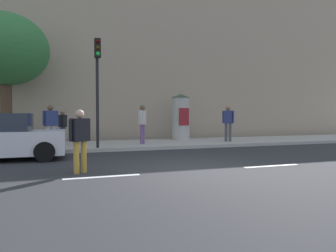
{
  "coord_description": "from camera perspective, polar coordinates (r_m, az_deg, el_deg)",
  "views": [
    {
      "loc": [
        -3.29,
        -7.34,
        1.45
      ],
      "look_at": [
        -0.06,
        2.0,
        1.12
      ],
      "focal_mm": 32.85,
      "sensor_mm": 36.0,
      "label": 1
    }
  ],
  "objects": [
    {
      "name": "ground_plane",
      "position": [
        8.17,
        5.06,
        -8.31
      ],
      "size": [
        80.0,
        80.0,
        0.0
      ],
      "primitive_type": "plane",
      "color": "#2B2B2D"
    },
    {
      "name": "sidewalk_curb",
      "position": [
        14.77,
        -6.14,
        -3.42
      ],
      "size": [
        36.0,
        4.0,
        0.15
      ],
      "primitive_type": "cube",
      "color": "#B2ADA3",
      "rests_on": "ground_plane"
    },
    {
      "name": "lane_markings",
      "position": [
        8.17,
        5.06,
        -8.28
      ],
      "size": [
        25.8,
        0.16,
        0.01
      ],
      "color": "silver",
      "rests_on": "ground_plane"
    },
    {
      "name": "building_backdrop",
      "position": [
        19.92,
        -9.49,
        11.97
      ],
      "size": [
        36.0,
        5.0,
        9.86
      ],
      "primitive_type": "cube",
      "color": "tan",
      "rests_on": "ground_plane"
    },
    {
      "name": "traffic_light",
      "position": [
        12.76,
        -12.95,
        9.21
      ],
      "size": [
        0.24,
        0.45,
        4.35
      ],
      "color": "black",
      "rests_on": "sidewalk_curb"
    },
    {
      "name": "poster_column",
      "position": [
        16.5,
        2.37,
        1.76
      ],
      "size": [
        1.03,
        1.03,
        2.46
      ],
      "color": "#B2ADA3",
      "rests_on": "sidewalk_curb"
    },
    {
      "name": "street_tree",
      "position": [
        15.47,
        -27.96,
        12.34
      ],
      "size": [
        3.67,
        3.67,
        5.75
      ],
      "color": "#4C3826",
      "rests_on": "sidewalk_curb"
    },
    {
      "name": "pedestrian_near_pole",
      "position": [
        8.03,
        -16.02,
        -1.8
      ],
      "size": [
        0.54,
        0.44,
        1.6
      ],
      "color": "#B78C33",
      "rests_on": "ground_plane"
    },
    {
      "name": "pedestrian_with_backpack",
      "position": [
        13.44,
        -20.98,
        0.74
      ],
      "size": [
        0.61,
        0.49,
        1.74
      ],
      "color": "silver",
      "rests_on": "sidewalk_curb"
    },
    {
      "name": "pedestrian_in_dark_shirt",
      "position": [
        14.08,
        -4.77,
        0.95
      ],
      "size": [
        0.44,
        0.57,
        1.78
      ],
      "color": "#724C84",
      "rests_on": "sidewalk_curb"
    },
    {
      "name": "pedestrian_tallest",
      "position": [
        14.77,
        -18.94,
        0.26
      ],
      "size": [
        0.39,
        0.51,
        1.56
      ],
      "color": "navy",
      "rests_on": "sidewalk_curb"
    },
    {
      "name": "pedestrian_with_bag",
      "position": [
        15.68,
        11.09,
        1.04
      ],
      "size": [
        0.47,
        0.45,
        1.8
      ],
      "color": "#4C4C51",
      "rests_on": "sidewalk_curb"
    }
  ]
}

